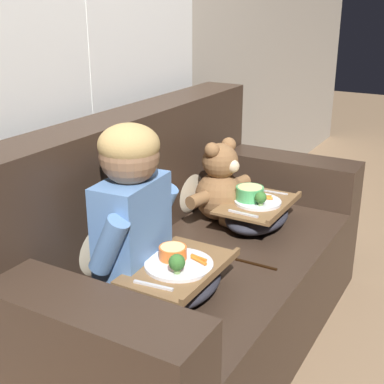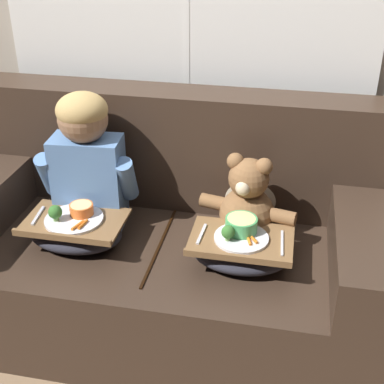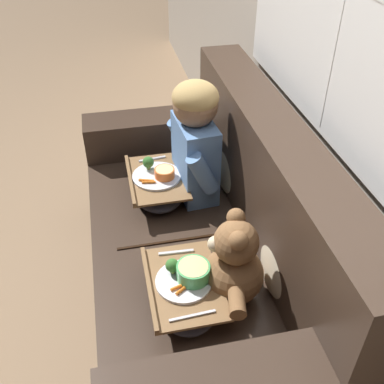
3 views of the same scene
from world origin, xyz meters
The scene contains 9 objects.
ground_plane centered at (0.00, 0.00, 0.00)m, with size 14.00×14.00×0.00m, color #8E7051.
wall_back_with_window centered at (0.00, 0.58, 1.31)m, with size 8.00×0.08×2.60m.
couch centered at (0.00, 0.07, 0.36)m, with size 1.85×0.92×1.02m.
throw_pillow_behind_child centered at (-0.35, 0.28, 0.62)m, with size 0.34×0.16×0.35m.
throw_pillow_behind_teddy centered at (0.35, 0.28, 0.62)m, with size 0.32×0.16×0.34m.
child_figure centered at (-0.35, 0.08, 0.80)m, with size 0.44×0.22×0.61m.
teddy_bear centered at (0.35, 0.08, 0.63)m, with size 0.42×0.30×0.39m.
lap_tray_child centered at (-0.35, -0.11, 0.53)m, with size 0.42×0.28×0.20m.
lap_tray_teddy centered at (0.35, -0.11, 0.53)m, with size 0.41×0.28×0.20m.
Camera 1 is at (-1.79, -0.99, 1.48)m, focal length 50.00 mm.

